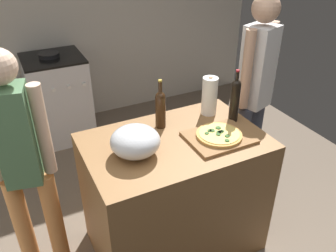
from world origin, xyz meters
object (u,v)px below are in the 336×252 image
(paper_towel_roll, at_px, (210,96))
(wine_bottle_dark, at_px, (235,99))
(wine_bottle_clear, at_px, (160,108))
(mixing_bowl, at_px, (135,141))
(person_in_red, at_px, (255,89))
(stove, at_px, (59,98))
(pizza, at_px, (219,135))
(person_in_stripes, at_px, (23,163))

(paper_towel_roll, distance_m, wine_bottle_dark, 0.19)
(wine_bottle_dark, xyz_separation_m, wine_bottle_clear, (-0.48, 0.15, -0.02))
(mixing_bowl, xyz_separation_m, wine_bottle_dark, (0.75, 0.08, 0.08))
(mixing_bowl, bearing_deg, person_in_red, 15.84)
(person_in_red, bearing_deg, stove, 128.19)
(pizza, bearing_deg, mixing_bowl, 171.70)
(pizza, height_order, stove, stove)
(pizza, distance_m, wine_bottle_clear, 0.42)
(paper_towel_roll, distance_m, stove, 1.95)
(paper_towel_roll, relative_size, person_in_red, 0.16)
(pizza, bearing_deg, paper_towel_roll, 68.80)
(stove, bearing_deg, person_in_red, -51.81)
(wine_bottle_dark, height_order, stove, wine_bottle_dark)
(stove, bearing_deg, person_in_stripes, -105.79)
(paper_towel_roll, bearing_deg, mixing_bowl, -159.94)
(wine_bottle_dark, relative_size, person_in_red, 0.22)
(stove, xyz_separation_m, person_in_red, (1.26, -1.60, 0.51))
(paper_towel_roll, bearing_deg, person_in_stripes, -179.33)
(person_in_stripes, bearing_deg, pizza, -14.82)
(wine_bottle_clear, relative_size, person_in_stripes, 0.21)
(paper_towel_roll, bearing_deg, wine_bottle_dark, -59.87)
(pizza, relative_size, stove, 0.30)
(mixing_bowl, distance_m, person_in_red, 1.18)
(stove, bearing_deg, wine_bottle_clear, -76.78)
(wine_bottle_dark, distance_m, person_in_red, 0.46)
(person_in_stripes, bearing_deg, wine_bottle_dark, -6.20)
(mixing_bowl, height_order, wine_bottle_clear, wine_bottle_clear)
(stove, distance_m, person_in_red, 2.10)
(pizza, relative_size, mixing_bowl, 0.99)
(stove, relative_size, person_in_stripes, 0.61)
(paper_towel_roll, relative_size, wine_bottle_clear, 0.82)
(pizza, xyz_separation_m, person_in_stripes, (-1.15, 0.30, -0.04))
(mixing_bowl, bearing_deg, wine_bottle_dark, 5.86)
(wine_bottle_clear, bearing_deg, paper_towel_roll, 2.48)
(paper_towel_roll, xyz_separation_m, wine_bottle_clear, (-0.39, -0.02, 0.01))
(mixing_bowl, relative_size, stove, 0.31)
(pizza, height_order, person_in_red, person_in_red)
(wine_bottle_dark, height_order, person_in_stripes, person_in_stripes)
(pizza, xyz_separation_m, wine_bottle_clear, (-0.26, 0.30, 0.11))
(paper_towel_roll, height_order, stove, paper_towel_roll)
(paper_towel_roll, relative_size, person_in_stripes, 0.18)
(stove, height_order, person_in_stripes, person_in_stripes)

